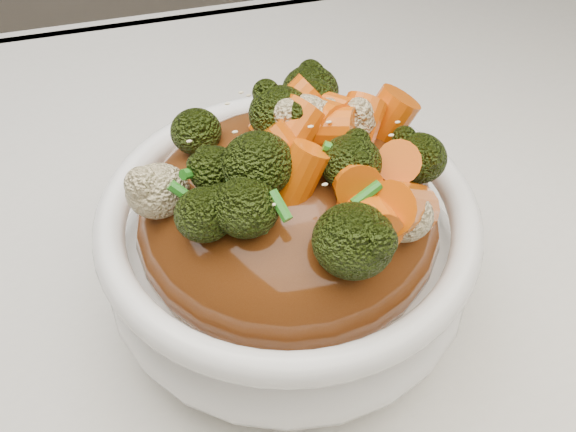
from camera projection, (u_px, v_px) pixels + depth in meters
name	position (u px, v px, depth m)	size (l,w,h in m)	color
tablecloth	(301.00, 315.00, 0.48)	(1.20, 0.80, 0.04)	silver
bowl	(288.00, 253.00, 0.43)	(0.23, 0.23, 0.09)	white
sauce_base	(288.00, 220.00, 0.41)	(0.18, 0.18, 0.10)	#5A2B0F
carrots	(288.00, 135.00, 0.36)	(0.18, 0.18, 0.05)	#D55506
broccoli	(288.00, 136.00, 0.36)	(0.18, 0.18, 0.05)	black
cauliflower	(288.00, 139.00, 0.36)	(0.18, 0.18, 0.04)	beige
scallions	(288.00, 133.00, 0.36)	(0.14, 0.14, 0.02)	#22741A
sesame_seeds	(288.00, 133.00, 0.36)	(0.17, 0.17, 0.01)	beige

